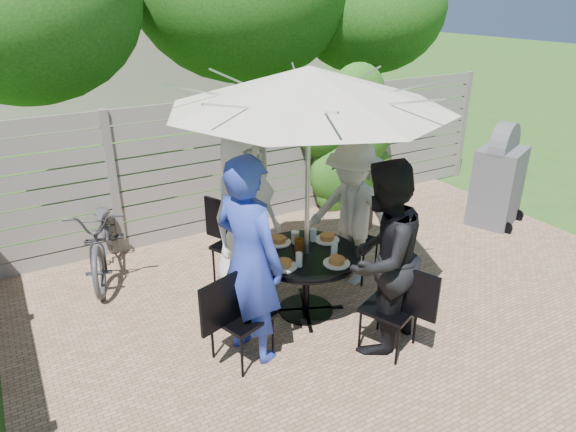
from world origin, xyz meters
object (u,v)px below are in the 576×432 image
chair_back (238,260)px  plate_back (279,241)px  plate_left (284,264)px  bicycle (104,236)px  patio_table (306,271)px  plate_right (327,238)px  chair_front (390,324)px  syrup_jug (299,246)px  person_back (245,213)px  chair_left (241,334)px  plate_front (337,262)px  bbq_grill (498,179)px  glass_front (334,250)px  glass_left (299,260)px  person_left (249,261)px  person_right (352,215)px  umbrella (309,87)px  glass_right (313,235)px  coffee_cup (295,238)px  chair_right (355,255)px  person_front (382,259)px

chair_back → plate_back: 0.74m
plate_left → bicycle: bicycle is taller
patio_table → plate_right: plate_right is taller
plate_back → chair_front: bearing=-68.6°
chair_back → syrup_jug: chair_back is taller
plate_back → bicycle: (-1.46, 1.58, -0.26)m
person_back → chair_left: person_back is taller
plate_front → plate_right: 0.51m
plate_left → syrup_jug: (0.26, 0.16, 0.06)m
syrup_jug → bicycle: bearing=128.7°
patio_table → bbq_grill: (3.54, 0.57, 0.19)m
plate_front → glass_front: 0.15m
chair_front → glass_left: chair_front is taller
person_left → bicycle: bearing=-1.0°
patio_table → syrup_jug: size_ratio=8.61×
person_left → glass_front: size_ratio=13.73×
chair_back → person_right: bearing=37.0°
patio_table → umbrella: bearing=153.4°
person_back → bbq_grill: bearing=-24.3°
chair_front → glass_front: bearing=-10.2°
glass_right → coffee_cup: (-0.19, 0.05, -0.01)m
chair_right → glass_left: 1.32m
umbrella → plate_back: (-0.13, 0.34, -1.60)m
plate_front → bbq_grill: (3.41, 0.91, -0.05)m
chair_right → bicycle: bicycle is taller
umbrella → chair_left: bearing=-158.7°
umbrella → chair_left: 2.26m
bicycle → plate_right: bearing=-25.6°
plate_right → person_right: bearing=21.3°
person_right → syrup_jug: size_ratio=10.39×
plate_left → glass_left: glass_left is taller
chair_front → syrup_jug: bearing=1.6°
umbrella → person_front: umbrella is taller
chair_front → plate_back: chair_front is taller
person_back → patio_table: bearing=-90.0°
plate_right → syrup_jug: size_ratio=1.62×
glass_front → glass_right: same height
patio_table → coffee_cup: coffee_cup is taller
chair_left → glass_front: chair_left is taller
plate_right → patio_table: bearing=-158.7°
chair_back → chair_left: bearing=-48.7°
plate_left → glass_left: (0.13, -0.06, 0.05)m
plate_left → patio_table: bearing=21.3°
person_left → person_back: bearing=-45.0°
plate_front → glass_left: 0.37m
plate_back → glass_front: (0.32, -0.54, 0.05)m
person_back → chair_front: 1.91m
plate_back → person_left: bearing=-135.2°
person_left → glass_front: bearing=-105.5°
person_left → bbq_grill: 4.41m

